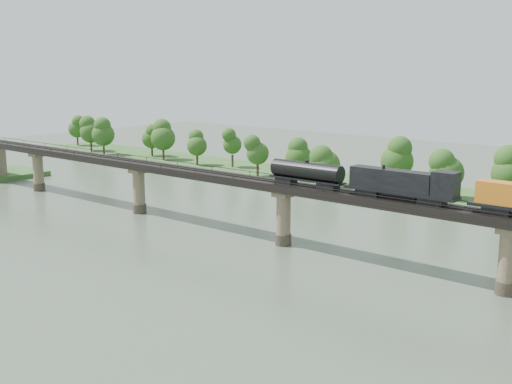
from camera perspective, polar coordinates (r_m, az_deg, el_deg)
The scene contains 6 objects.
ground at distance 96.38m, azimuth -8.58°, elevation -8.44°, with size 400.00×400.00×0.00m, color #3D4C3C.
far_bank at distance 163.19m, azimuth 14.25°, elevation -0.21°, with size 300.00×24.00×1.60m, color #2B5220.
bridge at distance 116.00m, azimuth 2.46°, elevation -2.12°, with size 236.00×30.00×11.50m.
bridge_superstructure at distance 114.70m, azimuth 2.48°, elevation 0.96°, with size 220.00×4.90×0.75m.
far_treeline at distance 161.57m, azimuth 11.07°, elevation 2.71°, with size 289.06×17.54×13.60m.
freight_train at distance 96.95m, azimuth 20.04°, elevation -0.30°, with size 76.04×2.96×5.23m.
Camera 1 is at (68.32, -59.82, 32.29)m, focal length 45.00 mm.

